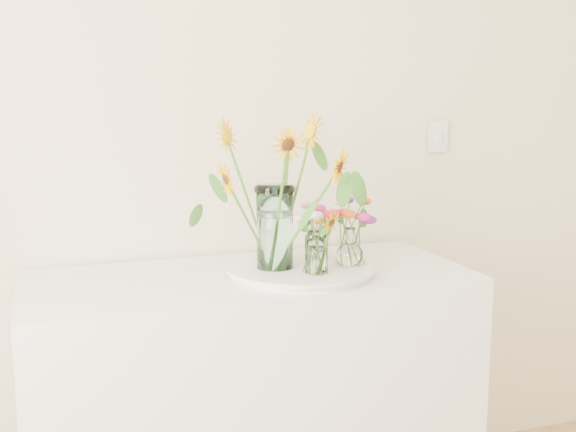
% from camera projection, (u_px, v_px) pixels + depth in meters
% --- Properties ---
extents(counter, '(1.40, 0.60, 0.90)m').
position_uv_depth(counter, '(251.00, 408.00, 2.36)').
color(counter, white).
rests_on(counter, ground_plane).
extents(tray, '(0.44, 0.44, 0.02)m').
position_uv_depth(tray, '(301.00, 271.00, 2.27)').
color(tray, white).
rests_on(tray, counter).
extents(mason_jar, '(0.13, 0.13, 0.26)m').
position_uv_depth(mason_jar, '(275.00, 227.00, 2.22)').
color(mason_jar, '#C9F8F9').
rests_on(mason_jar, tray).
extents(sunflower_bouquet, '(0.71, 0.71, 0.49)m').
position_uv_depth(sunflower_bouquet, '(275.00, 192.00, 2.20)').
color(sunflower_bouquet, '#FCB705').
rests_on(sunflower_bouquet, tray).
extents(small_vase_a, '(0.08, 0.08, 0.12)m').
position_uv_depth(small_vase_a, '(317.00, 255.00, 2.17)').
color(small_vase_a, white).
rests_on(small_vase_a, tray).
extents(wildflower_posy_a, '(0.18, 0.18, 0.21)m').
position_uv_depth(wildflower_posy_a, '(317.00, 240.00, 2.16)').
color(wildflower_posy_a, orange).
rests_on(wildflower_posy_a, tray).
extents(small_vase_b, '(0.11, 0.11, 0.12)m').
position_uv_depth(small_vase_b, '(350.00, 247.00, 2.27)').
color(small_vase_b, white).
rests_on(small_vase_b, tray).
extents(wildflower_posy_b, '(0.23, 0.23, 0.21)m').
position_uv_depth(wildflower_posy_b, '(350.00, 233.00, 2.27)').
color(wildflower_posy_b, orange).
rests_on(wildflower_posy_b, tray).
extents(small_vase_c, '(0.07, 0.07, 0.10)m').
position_uv_depth(small_vase_c, '(316.00, 245.00, 2.36)').
color(small_vase_c, white).
rests_on(small_vase_c, tray).
extents(wildflower_posy_c, '(0.19, 0.19, 0.19)m').
position_uv_depth(wildflower_posy_c, '(316.00, 231.00, 2.35)').
color(wildflower_posy_c, orange).
rests_on(wildflower_posy_c, tray).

